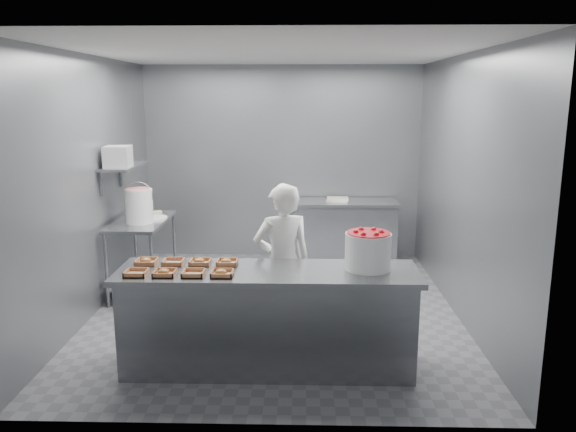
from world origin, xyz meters
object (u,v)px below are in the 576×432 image
Objects in this scene: tray_2 at (194,273)px; tray_1 at (165,272)px; tray_5 at (173,262)px; tray_6 at (200,262)px; tray_4 at (146,261)px; prep_table at (142,244)px; worker at (282,263)px; appliance at (118,156)px; strawberry_tub at (368,250)px; back_counter at (344,232)px; tray_3 at (222,273)px; glaze_bucket at (139,205)px; service_counter at (268,319)px; tray_7 at (227,262)px; tray_0 at (136,273)px.

tray_1 is at bearing -180.00° from tray_2.
tray_6 is at bearing -0.00° from tray_5.
prep_table is at bearing 107.30° from tray_4.
worker is 4.89× the size of appliance.
strawberry_tub reaches higher than tray_1.
back_counter is 2.79m from worker.
worker is 3.95× the size of strawberry_tub.
tray_2 is at bearing 180.00° from tray_3.
strawberry_tub is (2.51, -1.89, 0.48)m from prep_table.
glaze_bucket is at bearing 122.49° from tray_3.
back_counter is 8.01× the size of tray_1.
tray_5 is 1.82m from glaze_bucket.
tray_4 is 0.48m from tray_6.
tray_1 is 0.38× the size of glaze_bucket.
tray_1 is at bearing -69.27° from prep_table.
tray_3 is at bearing -57.51° from glaze_bucket.
tray_5 is (-1.75, -3.09, 0.47)m from back_counter.
back_counter is at bearing 27.01° from prep_table.
strawberry_tub is at bearing 3.78° from service_counter.
glaze_bucket is at bearing 127.24° from tray_7.
tray_7 is at bearing 0.00° from tray_4.
tray_1 is at bearing -68.61° from glaze_bucket.
tray_0 is at bearing -156.11° from tray_7.
tray_1 is 2.11m from glaze_bucket.
tray_6 reaches higher than tray_0.
tray_1 reaches higher than back_counter.
tray_3 is 0.40m from tray_6.
tray_5 is at bearing 6.49° from worker.
tray_0 is 0.40m from tray_5.
back_counter is at bearing 60.50° from tray_5.
tray_7 reaches higher than tray_0.
tray_7 is at bearing -52.76° from glaze_bucket.
tray_7 is 0.38× the size of glaze_bucket.
service_counter is 5.32× the size of glaze_bucket.
glaze_bucket is (-1.01, 1.96, 0.19)m from tray_2.
prep_table is 2.21m from tray_0.
tray_1 is 0.12× the size of worker.
tray_2 is 1.00× the size of tray_7.
tray_3 is (0.24, -0.00, 0.00)m from tray_2.
worker is (0.11, 0.60, 0.33)m from service_counter.
tray_0 is at bearing 180.00° from tray_1.
prep_table is 2.22m from tray_7.
back_counter is 3.07× the size of glaze_bucket.
back_counter is at bearing 29.96° from glaze_bucket.
tray_1 is 0.58m from tray_7.
tray_0 is at bearing 14.11° from worker.
strawberry_tub is (1.23, 0.22, 0.15)m from tray_3.
glaze_bucket is at bearing 5.94° from appliance.
tray_4 is (-1.09, 0.16, 0.47)m from service_counter.
tray_7 is at bearing -54.49° from prep_table.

